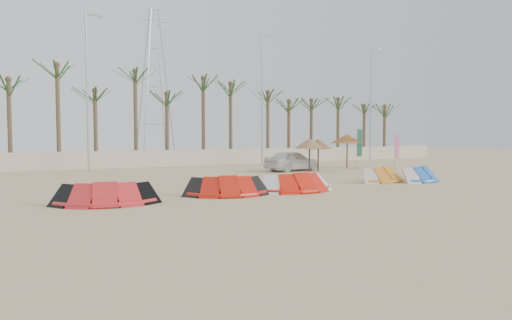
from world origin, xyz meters
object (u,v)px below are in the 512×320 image
parasol_right (347,139)px  car (292,161)px  parasol_mid (318,144)px  kite_orange (380,174)px  kite_red_mid (224,185)px  parasol_left (310,143)px  kite_red_left (104,192)px  kite_blue (416,173)px  kite_red_right (294,182)px

parasol_right → car: size_ratio=0.62×
parasol_mid → parasol_right: 4.00m
car → kite_orange: bearing=172.8°
kite_red_mid → parasol_right: (14.66, 9.86, 1.83)m
parasol_mid → kite_orange: bearing=-98.6°
kite_red_mid → parasol_left: 13.25m
kite_red_left → kite_blue: 16.77m
kite_red_mid → kite_orange: bearing=6.4°
kite_red_left → kite_orange: (14.77, 1.29, -0.00)m
kite_red_right → parasol_mid: parasol_mid is taller
kite_red_right → parasol_right: 15.26m
parasol_left → parasol_right: parasol_right is taller
parasol_left → car: size_ratio=0.54×
kite_red_mid → kite_orange: same height
kite_orange → parasol_right: 10.16m
kite_red_right → parasol_right: bearing=41.8°
kite_red_mid → kite_orange: size_ratio=1.08×
kite_red_mid → kite_orange: 9.90m
parasol_left → car: 1.78m
parasol_right → kite_orange: bearing=-118.9°
kite_blue → parasol_right: 10.00m
kite_red_left → car: (14.38, 9.63, 0.30)m
kite_red_right → kite_orange: size_ratio=1.03×
kite_orange → car: 8.36m
kite_orange → parasol_left: bearing=87.5°
kite_red_mid → kite_orange: (9.83, 1.10, -0.00)m
kite_red_right → car: 11.43m
parasol_left → parasol_mid: (0.78, 0.06, -0.04)m
kite_red_left → kite_orange: bearing=5.0°
parasol_mid → car: size_ratio=0.54×
car → parasol_mid: bearing=-134.0°
kite_red_left → parasol_mid: size_ratio=1.73×
kite_red_mid → parasol_mid: 13.89m
kite_red_mid → parasol_mid: (10.94, 8.43, 1.48)m
parasol_left → parasol_right: size_ratio=0.88×
kite_orange → car: size_ratio=0.83×
kite_red_right → parasol_mid: 11.60m
kite_red_left → parasol_right: (19.60, 10.05, 1.83)m
kite_red_right → car: (6.07, 9.68, 0.30)m
kite_blue → kite_red_left: bearing=-177.8°
kite_blue → parasol_right: bearing=73.2°
kite_red_right → kite_orange: same height
kite_red_mid → parasol_mid: bearing=37.6°
kite_red_right → parasol_right: (11.29, 10.10, 1.83)m
parasol_left → parasol_mid: 0.78m
kite_red_left → kite_red_mid: same height
kite_red_right → parasol_mid: (7.57, 8.67, 1.48)m
parasol_left → parasol_right: 4.75m
parasol_right → car: bearing=-175.5°
kite_red_mid → car: (9.44, 9.44, 0.30)m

